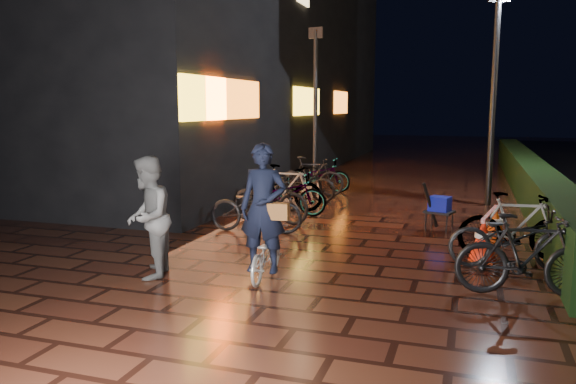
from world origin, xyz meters
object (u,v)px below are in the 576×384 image
(cyclist, at_px, (264,229))
(traffic_barrier, at_px, (489,232))
(bystander_person, at_px, (148,217))
(cart_assembly, at_px, (439,206))

(cyclist, distance_m, traffic_barrier, 4.05)
(traffic_barrier, bearing_deg, bystander_person, -146.94)
(bystander_person, relative_size, cyclist, 0.90)
(bystander_person, distance_m, cart_assembly, 5.84)
(cyclist, xyz_separation_m, cart_assembly, (2.17, 4.00, -0.22))
(cart_assembly, bearing_deg, bystander_person, -130.34)
(traffic_barrier, bearing_deg, cart_assembly, 123.18)
(bystander_person, height_order, cart_assembly, bystander_person)
(traffic_barrier, distance_m, cart_assembly, 1.67)
(cart_assembly, bearing_deg, cyclist, -118.46)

